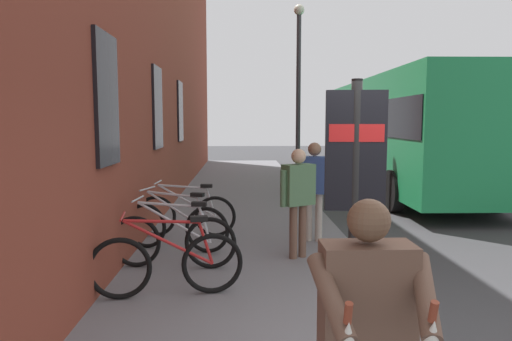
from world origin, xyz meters
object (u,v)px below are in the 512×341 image
object	(u,v)px
bicycle_mid_rack	(186,215)
street_lamp	(298,84)
pedestrian_crossing_street	(298,192)
tourist_with_hotdogs	(367,321)
transit_info_sign	(355,167)
bicycle_end_of_row	(173,240)
bicycle_nearest_sign	(176,226)
city_bus	(400,128)
pedestrian_near_bus	(314,181)
bicycle_by_door	(168,263)

from	to	relation	value
bicycle_mid_rack	street_lamp	xyz separation A→B (m)	(4.42, -2.51, 2.61)
pedestrian_crossing_street	tourist_with_hotdogs	xyz separation A→B (m)	(-4.48, 0.21, 0.02)
transit_info_sign	bicycle_end_of_row	bearing A→B (deg)	43.45
bicycle_nearest_sign	city_bus	xyz separation A→B (m)	(6.87, -5.86, 1.41)
tourist_with_hotdogs	street_lamp	bearing A→B (deg)	-5.12
city_bus	pedestrian_near_bus	bearing A→B (deg)	150.40
city_bus	street_lamp	world-z (taller)	street_lamp
bicycle_nearest_sign	bicycle_mid_rack	xyz separation A→B (m)	(0.88, -0.05, 0.00)
bicycle_mid_rack	transit_info_sign	bearing A→B (deg)	-152.46
bicycle_nearest_sign	bicycle_end_of_row	bearing A→B (deg)	-174.81
city_bus	tourist_with_hotdogs	size ratio (longest dim) A/B	6.44
bicycle_end_of_row	street_lamp	xyz separation A→B (m)	(6.18, -2.48, 2.61)
bicycle_by_door	tourist_with_hotdogs	world-z (taller)	tourist_with_hotdogs
pedestrian_near_bus	tourist_with_hotdogs	xyz separation A→B (m)	(-5.43, 0.59, -0.01)
bicycle_end_of_row	bicycle_nearest_sign	size ratio (longest dim) A/B	1.04
city_bus	tourist_with_hotdogs	distance (m)	12.56
bicycle_mid_rack	tourist_with_hotdogs	xyz separation A→B (m)	(-5.81, -1.59, 0.62)
bicycle_nearest_sign	street_lamp	bearing A→B (deg)	-25.79
bicycle_nearest_sign	pedestrian_crossing_street	size ratio (longest dim) A/B	1.05
bicycle_mid_rack	pedestrian_crossing_street	size ratio (longest dim) A/B	1.09
bicycle_mid_rack	street_lamp	bearing A→B (deg)	-29.57
bicycle_end_of_row	pedestrian_crossing_street	xyz separation A→B (m)	(0.42, -1.78, 0.60)
transit_info_sign	pedestrian_near_bus	world-z (taller)	transit_info_sign
bicycle_end_of_row	tourist_with_hotdogs	bearing A→B (deg)	-158.89
bicycle_end_of_row	tourist_with_hotdogs	size ratio (longest dim) A/B	1.08
bicycle_mid_rack	bicycle_by_door	bearing A→B (deg)	-177.75
pedestrian_near_bus	street_lamp	bearing A→B (deg)	-3.84
pedestrian_crossing_street	bicycle_end_of_row	bearing A→B (deg)	103.38
bicycle_by_door	bicycle_mid_rack	size ratio (longest dim) A/B	0.99
transit_info_sign	pedestrian_near_bus	size ratio (longest dim) A/B	1.44
transit_info_sign	street_lamp	world-z (taller)	street_lamp
bicycle_mid_rack	street_lamp	distance (m)	5.72
transit_info_sign	city_bus	world-z (taller)	city_bus
tourist_with_hotdogs	bicycle_mid_rack	bearing A→B (deg)	15.33
bicycle_nearest_sign	tourist_with_hotdogs	size ratio (longest dim) A/B	1.04
bicycle_by_door	pedestrian_near_bus	world-z (taller)	pedestrian_near_bus
bicycle_end_of_row	transit_info_sign	xyz separation A→B (m)	(-2.09, -1.98, 1.21)
bicycle_nearest_sign	transit_info_sign	bearing A→B (deg)	-145.24
bicycle_nearest_sign	bicycle_mid_rack	size ratio (longest dim) A/B	0.96
tourist_with_hotdogs	pedestrian_crossing_street	bearing A→B (deg)	-2.68
city_bus	bicycle_by_door	bearing A→B (deg)	147.09
bicycle_mid_rack	transit_info_sign	xyz separation A→B (m)	(-3.85, -2.01, 1.21)
transit_info_sign	street_lamp	size ratio (longest dim) A/B	0.48
bicycle_by_door	bicycle_end_of_row	size ratio (longest dim) A/B	1.00
bicycle_nearest_sign	pedestrian_crossing_street	world-z (taller)	pedestrian_crossing_street
transit_info_sign	city_bus	size ratio (longest dim) A/B	0.23
bicycle_mid_rack	tourist_with_hotdogs	distance (m)	6.06
city_bus	street_lamp	xyz separation A→B (m)	(-1.57, 3.30, 1.20)
pedestrian_crossing_street	street_lamp	world-z (taller)	street_lamp
bicycle_by_door	bicycle_nearest_sign	distance (m)	1.94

